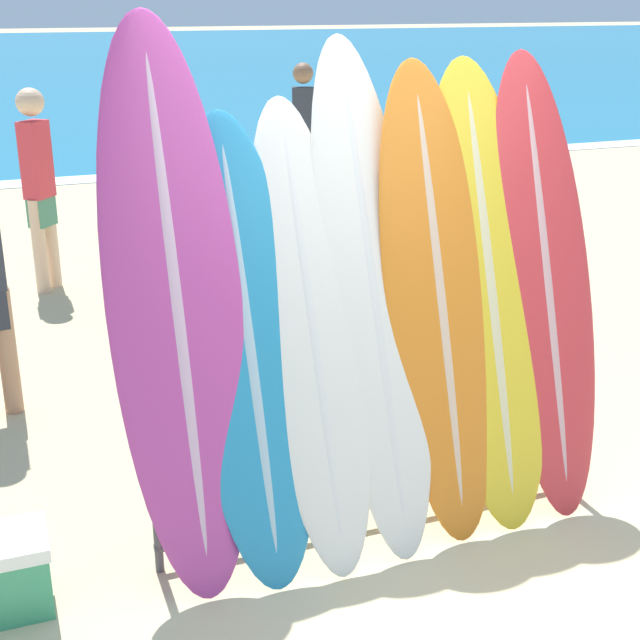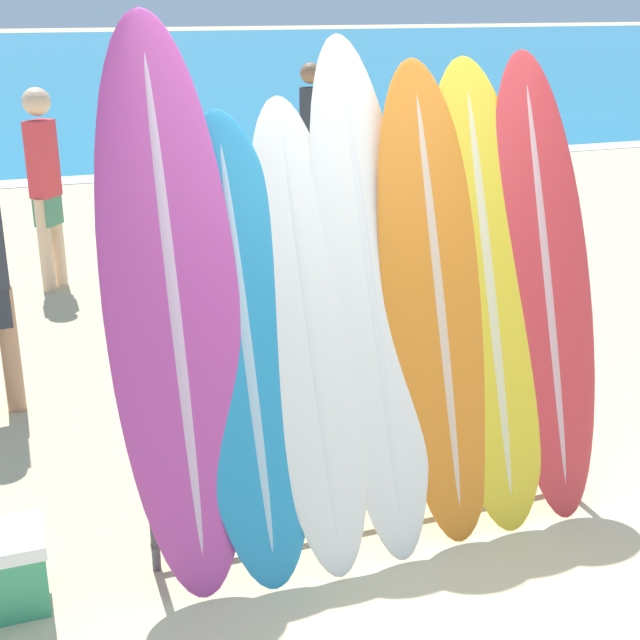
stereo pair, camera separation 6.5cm
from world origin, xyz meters
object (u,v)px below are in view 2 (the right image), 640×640
surfboard_slot_4 (436,302)px  person_near_water (45,182)px  surfboard_slot_2 (309,334)px  surfboard_slot_3 (370,296)px  person_far_right (311,133)px  surfboard_slot_0 (173,306)px  person_far_left (129,210)px  surfboard_slot_5 (488,295)px  surfboard_slot_1 (246,348)px  surfboard_rack (376,447)px  surfboard_slot_6 (545,286)px

surfboard_slot_4 → person_near_water: size_ratio=1.26×
person_near_water → surfboard_slot_2: bearing=-130.0°
surfboard_slot_3 → person_far_right: size_ratio=1.31×
surfboard_slot_0 → surfboard_slot_2: 0.63m
surfboard_slot_3 → person_far_right: bearing=73.1°
surfboard_slot_2 → person_far_left: surfboard_slot_2 is taller
surfboard_slot_4 → surfboard_slot_5: size_ratio=1.00×
surfboard_slot_1 → surfboard_slot_5: size_ratio=0.91×
surfboard_rack → surfboard_slot_2: (-0.32, 0.07, 0.60)m
surfboard_slot_1 → person_far_left: size_ratio=1.31×
surfboard_slot_3 → surfboard_slot_6: 0.93m
person_far_left → person_far_right: 3.75m
surfboard_slot_1 → person_far_left: (0.02, 3.66, -0.17)m
surfboard_slot_3 → person_far_left: (-0.60, 3.60, -0.32)m
surfboard_rack → person_near_water: bearing=104.9°
surfboard_slot_3 → surfboard_slot_6: size_ratio=1.04×
surfboard_slot_6 → person_far_left: surfboard_slot_6 is taller
surfboard_rack → surfboard_slot_1: 0.84m
surfboard_slot_0 → person_near_water: bearing=93.6°
surfboard_slot_1 → surfboard_slot_3: 0.64m
surfboard_slot_5 → person_far_right: size_ratio=1.25×
surfboard_slot_0 → person_far_right: 6.98m
person_far_right → person_far_left: bearing=-113.4°
person_far_left → surfboard_slot_5: bearing=170.4°
surfboard_slot_2 → person_far_right: (2.25, 6.41, -0.06)m
surfboard_slot_0 → person_far_left: surfboard_slot_0 is taller
surfboard_slot_5 → person_far_left: 3.84m
surfboard_slot_1 → surfboard_slot_5: surfboard_slot_5 is taller
person_far_right → surfboard_slot_3: bearing=-87.7°
surfboard_slot_3 → person_far_right: surfboard_slot_3 is taller
surfboard_slot_1 → surfboard_slot_2: (0.30, 0.01, 0.02)m
surfboard_slot_2 → surfboard_slot_4: surfboard_slot_4 is taller
surfboard_slot_4 → person_far_right: surfboard_slot_4 is taller
surfboard_slot_0 → surfboard_slot_3: size_ratio=1.05×
surfboard_slot_6 → person_far_right: size_ratio=1.27×
surfboard_slot_2 → person_near_water: bearing=101.2°
surfboard_slot_6 → surfboard_slot_0: bearing=179.1°
surfboard_slot_4 → person_far_right: size_ratio=1.25×
surfboard_rack → surfboard_slot_4: (0.32, 0.07, 0.67)m
surfboard_rack → person_far_left: bearing=99.2°
surfboard_slot_6 → surfboard_slot_5: bearing=-179.8°
surfboard_slot_4 → surfboard_slot_5: 0.28m
person_far_left → surfboard_slot_1: bearing=151.8°
surfboard_slot_3 → surfboard_slot_4: surfboard_slot_3 is taller
surfboard_slot_1 → surfboard_slot_6: size_ratio=0.90×
surfboard_slot_1 → surfboard_slot_2: size_ratio=0.98×
surfboard_slot_4 → surfboard_slot_3: bearing=171.1°
surfboard_slot_1 → person_far_left: bearing=89.7°
surfboard_slot_4 → person_near_water: 4.69m
surfboard_rack → person_far_left: person_far_left is taller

